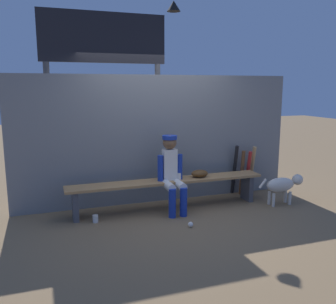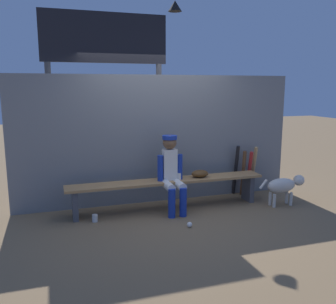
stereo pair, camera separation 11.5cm
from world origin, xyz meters
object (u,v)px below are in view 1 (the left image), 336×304
at_px(baseball, 191,224).
at_px(bat_wood_dark, 242,173).
at_px(dugout_bench, 168,186).
at_px(baseball_glove, 200,173).
at_px(bat_aluminum_red, 248,173).
at_px(dog, 283,185).
at_px(cup_on_ground, 95,219).
at_px(scoreboard, 108,58).
at_px(bat_wood_tan, 252,169).
at_px(cup_on_bench, 179,176).
at_px(bat_aluminum_black, 234,170).
at_px(player_seated, 172,171).

bearing_deg(baseball, bat_wood_dark, 37.42).
relative_size(dugout_bench, baseball_glove, 11.41).
relative_size(bat_aluminum_red, dog, 0.97).
distance_m(dugout_bench, baseball, 0.89).
relative_size(cup_on_ground, dog, 0.13).
bearing_deg(bat_aluminum_red, cup_on_ground, -169.98).
distance_m(baseball_glove, dog, 1.42).
distance_m(baseball_glove, scoreboard, 2.50).
bearing_deg(bat_wood_tan, cup_on_bench, -165.61).
relative_size(bat_wood_dark, dog, 0.97).
bearing_deg(dugout_bench, scoreboard, 123.52).
height_order(dugout_bench, dog, dog).
xyz_separation_m(baseball_glove, cup_on_ground, (-1.73, -0.21, -0.49)).
xyz_separation_m(dugout_bench, bat_aluminum_red, (1.63, 0.29, 0.02)).
distance_m(bat_aluminum_black, bat_wood_tan, 0.37).
bearing_deg(bat_aluminum_red, baseball_glove, -164.95).
height_order(bat_aluminum_black, cup_on_bench, bat_aluminum_black).
xyz_separation_m(player_seated, baseball_glove, (0.52, 0.11, -0.11)).
xyz_separation_m(bat_wood_dark, baseball, (-1.46, -1.12, -0.37)).
relative_size(dugout_bench, bat_wood_dark, 3.91).
distance_m(player_seated, bat_aluminum_black, 1.47).
bearing_deg(dog, cup_on_ground, 176.51).
relative_size(bat_wood_tan, dog, 1.05).
bearing_deg(bat_wood_dark, bat_wood_tan, 17.32).
relative_size(bat_wood_dark, cup_on_bench, 7.43).
distance_m(bat_aluminum_red, cup_on_bench, 1.50).
relative_size(cup_on_ground, scoreboard, 0.03).
relative_size(bat_aluminum_red, baseball, 11.06).
height_order(dugout_bench, baseball_glove, baseball_glove).
bearing_deg(scoreboard, dog, -29.47).
height_order(dugout_bench, bat_wood_dark, bat_wood_dark).
height_order(bat_aluminum_black, dog, bat_aluminum_black).
distance_m(cup_on_ground, cup_on_bench, 1.45).
height_order(bat_aluminum_black, bat_wood_tan, bat_aluminum_black).
bearing_deg(bat_wood_tan, bat_aluminum_black, -178.44).
height_order(player_seated, cup_on_ground, player_seated).
bearing_deg(bat_aluminum_black, cup_on_bench, -161.98).
bearing_deg(cup_on_ground, bat_aluminum_red, 10.02).
xyz_separation_m(bat_aluminum_black, bat_wood_tan, (0.37, 0.01, -0.02)).
bearing_deg(scoreboard, baseball_glove, -40.55).
xyz_separation_m(bat_aluminum_black, scoreboard, (-2.11, 0.71, 1.96)).
distance_m(player_seated, dog, 1.91).
height_order(bat_wood_dark, bat_aluminum_red, bat_wood_dark).
distance_m(baseball, scoreboard, 3.14).
xyz_separation_m(baseball_glove, baseball, (-0.49, -0.82, -0.51)).
xyz_separation_m(bat_wood_tan, cup_on_bench, (-1.59, -0.41, 0.10)).
distance_m(bat_aluminum_red, baseball, 1.96).
xyz_separation_m(bat_wood_dark, bat_aluminum_red, (0.12, -0.01, -0.00)).
xyz_separation_m(dugout_bench, baseball_glove, (0.55, 0.00, 0.15)).
bearing_deg(player_seated, dugout_bench, 103.69).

